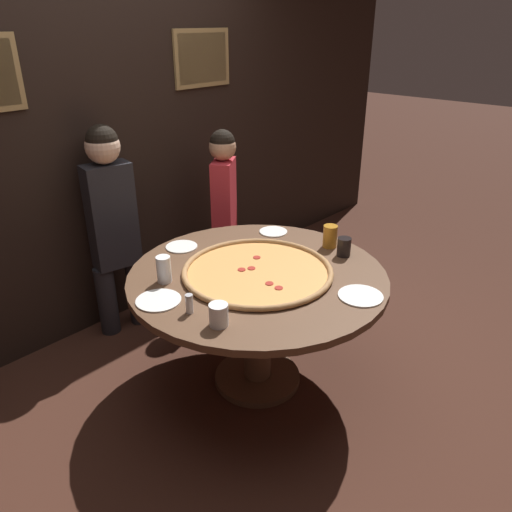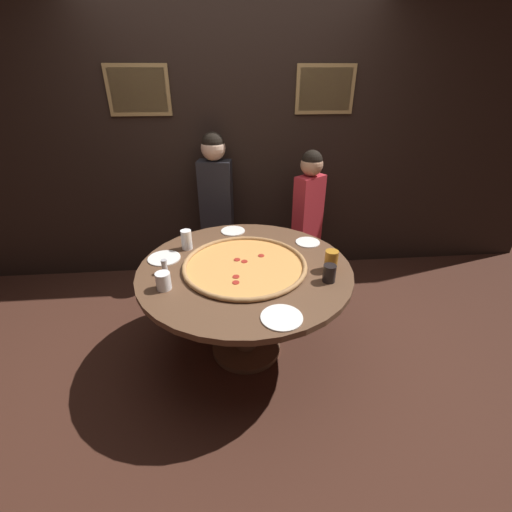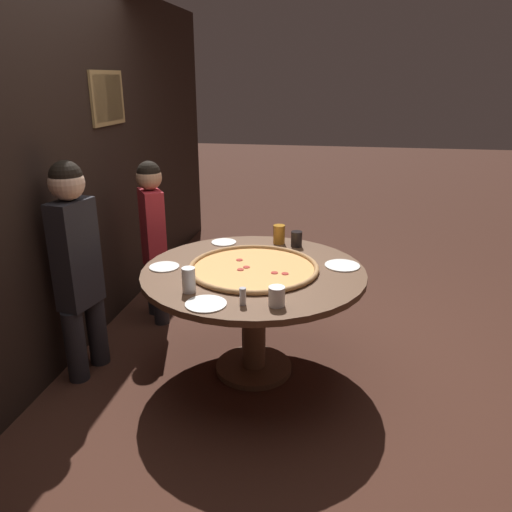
{
  "view_description": "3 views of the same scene",
  "coord_description": "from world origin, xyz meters",
  "views": [
    {
      "loc": [
        -1.81,
        -1.65,
        2.02
      ],
      "look_at": [
        -0.03,
        -0.01,
        0.86
      ],
      "focal_mm": 35.0,
      "sensor_mm": 36.0,
      "label": 1
    },
    {
      "loc": [
        -0.1,
        -1.98,
        1.91
      ],
      "look_at": [
        0.08,
        0.0,
        0.82
      ],
      "focal_mm": 24.0,
      "sensor_mm": 36.0,
      "label": 2
    },
    {
      "loc": [
        -2.92,
        -0.53,
        1.9
      ],
      "look_at": [
        -0.05,
        -0.02,
        0.85
      ],
      "focal_mm": 35.0,
      "sensor_mm": 36.0,
      "label": 3
    }
  ],
  "objects": [
    {
      "name": "ground_plane",
      "position": [
        0.0,
        0.0,
        0.0
      ],
      "size": [
        24.0,
        24.0,
        0.0
      ],
      "primitive_type": "plane",
      "color": "#422319"
    },
    {
      "name": "giant_pizza",
      "position": [
        -0.0,
        0.0,
        0.75
      ],
      "size": [
        0.84,
        0.84,
        0.03
      ],
      "color": "#E0994C",
      "rests_on": "dining_table"
    },
    {
      "name": "diner_centre_back",
      "position": [
        0.64,
        0.92,
        0.74
      ],
      "size": [
        0.34,
        0.28,
        1.31
      ],
      "rotation": [
        0.0,
        0.0,
        -2.53
      ],
      "color": "#232328",
      "rests_on": "ground_plane"
    },
    {
      "name": "white_plate_left_side",
      "position": [
        0.16,
        -0.56,
        0.74
      ],
      "size": [
        0.23,
        0.23,
        0.01
      ],
      "primitive_type": "cylinder",
      "color": "white",
      "rests_on": "dining_table"
    },
    {
      "name": "white_plate_far_back",
      "position": [
        -0.56,
        0.16,
        0.74
      ],
      "size": [
        0.23,
        0.23,
        0.01
      ],
      "primitive_type": "cylinder",
      "color": "white",
      "rests_on": "dining_table"
    },
    {
      "name": "drink_cup_beside_pizza",
      "position": [
        0.51,
        -0.22,
        0.8
      ],
      "size": [
        0.08,
        0.08,
        0.11
      ],
      "primitive_type": "cylinder",
      "color": "black",
      "rests_on": "dining_table"
    },
    {
      "name": "drink_cup_far_right",
      "position": [
        -0.41,
        0.3,
        0.81
      ],
      "size": [
        0.08,
        0.08,
        0.15
      ],
      "primitive_type": "cylinder",
      "color": "white",
      "rests_on": "dining_table"
    },
    {
      "name": "dining_table",
      "position": [
        0.0,
        0.0,
        0.59
      ],
      "size": [
        1.43,
        1.43,
        0.74
      ],
      "color": "brown",
      "rests_on": "ground_plane"
    },
    {
      "name": "condiment_shaker",
      "position": [
        -0.52,
        -0.04,
        0.79
      ],
      "size": [
        0.04,
        0.04,
        0.1
      ],
      "color": "silver",
      "rests_on": "dining_table"
    },
    {
      "name": "white_plate_beside_cup",
      "position": [
        -0.06,
        0.58,
        0.74
      ],
      "size": [
        0.19,
        0.19,
        0.01
      ],
      "primitive_type": "cylinder",
      "color": "white",
      "rests_on": "dining_table"
    },
    {
      "name": "back_wall",
      "position": [
        0.0,
        1.32,
        1.3
      ],
      "size": [
        6.4,
        0.08,
        2.6
      ],
      "color": "black",
      "rests_on": "ground_plane"
    },
    {
      "name": "drink_cup_far_left",
      "position": [
        0.56,
        -0.09,
        0.81
      ],
      "size": [
        0.09,
        0.09,
        0.14
      ],
      "primitive_type": "cylinder",
      "color": "#BC7A23",
      "rests_on": "dining_table"
    },
    {
      "name": "drink_cup_near_right",
      "position": [
        -0.5,
        -0.22,
        0.79
      ],
      "size": [
        0.09,
        0.09,
        0.11
      ],
      "primitive_type": "cylinder",
      "color": "white",
      "rests_on": "dining_table"
    },
    {
      "name": "white_plate_near_front",
      "position": [
        0.5,
        0.32,
        0.74
      ],
      "size": [
        0.18,
        0.18,
        0.01
      ],
      "primitive_type": "cylinder",
      "color": "white",
      "rests_on": "dining_table"
    },
    {
      "name": "diner_far_left",
      "position": [
        -0.2,
        1.11,
        0.82
      ],
      "size": [
        0.37,
        0.22,
        1.44
      ],
      "rotation": [
        0.0,
        0.0,
        2.96
      ],
      "color": "#232328",
      "rests_on": "ground_plane"
    }
  ]
}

